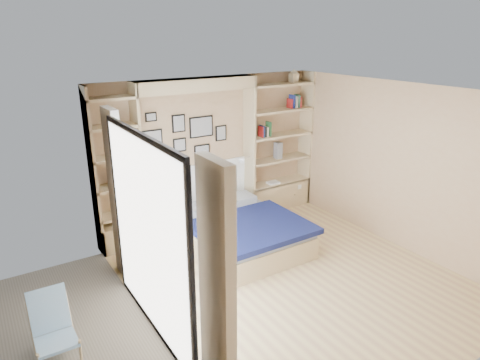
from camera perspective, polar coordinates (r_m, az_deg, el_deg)
ground at (r=6.04m, az=6.77°, el=-12.67°), size 4.50×4.50×0.00m
room_shell at (r=6.52m, az=-3.97°, el=0.41°), size 4.50×4.50×4.50m
bed at (r=6.65m, az=-0.09°, el=-6.73°), size 1.62×2.11×1.07m
photo_gallery at (r=6.95m, az=-7.37°, el=6.00°), size 1.48×0.02×0.82m
reading_lamps at (r=6.96m, az=-5.27°, el=1.78°), size 1.92×0.12×0.15m
shelf_decor at (r=7.55m, az=3.44°, el=7.73°), size 3.52×0.23×2.03m
deck_chair at (r=5.00m, az=-23.69°, el=-17.50°), size 0.42×0.68×0.67m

